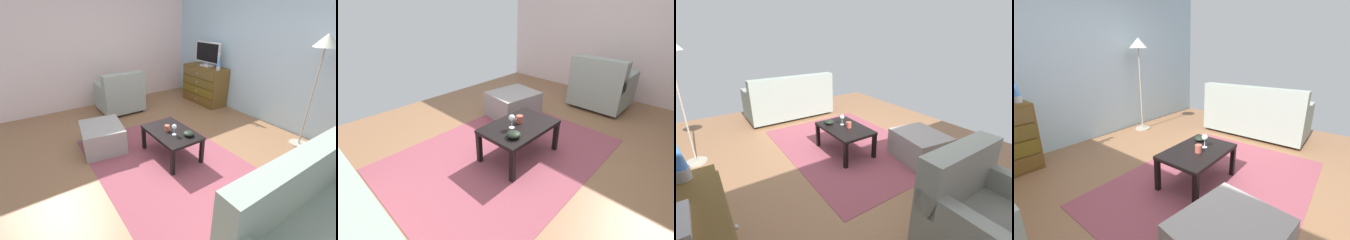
{
  "view_description": "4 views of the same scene",
  "coord_description": "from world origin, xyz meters",
  "views": [
    {
      "loc": [
        2.43,
        -1.68,
        1.91
      ],
      "look_at": [
        -0.15,
        0.04,
        0.47
      ],
      "focal_mm": 24.09,
      "sensor_mm": 36.0,
      "label": 1
    },
    {
      "loc": [
        1.82,
        1.38,
        1.62
      ],
      "look_at": [
        0.21,
        -0.14,
        0.49
      ],
      "focal_mm": 24.5,
      "sensor_mm": 36.0,
      "label": 2
    },
    {
      "loc": [
        -2.53,
        1.72,
        1.72
      ],
      "look_at": [
        -0.18,
        0.14,
        0.64
      ],
      "focal_mm": 24.71,
      "sensor_mm": 36.0,
      "label": 3
    },
    {
      "loc": [
        -1.77,
        -1.29,
        1.42
      ],
      "look_at": [
        0.08,
        0.17,
        0.71
      ],
      "focal_mm": 23.36,
      "sensor_mm": 36.0,
      "label": 4
    }
  ],
  "objects": [
    {
      "name": "ground_plane",
      "position": [
        0.0,
        0.0,
        -0.03
      ],
      "size": [
        5.93,
        4.93,
        0.05
      ],
      "primitive_type": "cube",
      "color": "#8A6041"
    },
    {
      "name": "wall_accent_rear",
      "position": [
        0.0,
        2.22,
        1.38
      ],
      "size": [
        5.93,
        0.12,
        2.76
      ],
      "primitive_type": "cube",
      "color": "#A6C3D4",
      "rests_on": "ground_plane"
    },
    {
      "name": "area_rug",
      "position": [
        0.2,
        -0.2,
        0.0
      ],
      "size": [
        2.6,
        1.9,
        0.01
      ],
      "primitive_type": "cube",
      "color": "#8C424E",
      "rests_on": "ground_plane"
    },
    {
      "name": "lava_lamp",
      "position": [
        -0.96,
        1.87,
        1.0
      ],
      "size": [
        0.09,
        0.09,
        0.33
      ],
      "color": "#B7B7BC",
      "rests_on": "dresser"
    },
    {
      "name": "coffee_table",
      "position": [
        0.08,
        -0.05,
        0.35
      ],
      "size": [
        0.84,
        0.55,
        0.4
      ],
      "color": "black",
      "rests_on": "ground_plane"
    },
    {
      "name": "wine_glass",
      "position": [
        0.19,
        -0.07,
        0.52
      ],
      "size": [
        0.07,
        0.07,
        0.16
      ],
      "color": "silver",
      "rests_on": "coffee_table"
    },
    {
      "name": "mug",
      "position": [
        0.04,
        -0.09,
        0.45
      ],
      "size": [
        0.11,
        0.08,
        0.08
      ],
      "color": "#B65341",
      "rests_on": "coffee_table"
    },
    {
      "name": "bowl_decorative",
      "position": [
        0.32,
        0.07,
        0.44
      ],
      "size": [
        0.14,
        0.14,
        0.06
      ],
      "primitive_type": "ellipsoid",
      "color": "black",
      "rests_on": "coffee_table"
    },
    {
      "name": "couch_large",
      "position": [
        2.05,
        0.03,
        0.35
      ],
      "size": [
        0.85,
        1.71,
        0.91
      ],
      "color": "#332319",
      "rests_on": "ground_plane"
    },
    {
      "name": "standing_lamp",
      "position": [
        0.98,
        1.86,
        1.46
      ],
      "size": [
        0.32,
        0.32,
        1.7
      ],
      "color": "#A59E8C",
      "rests_on": "ground_plane"
    }
  ]
}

